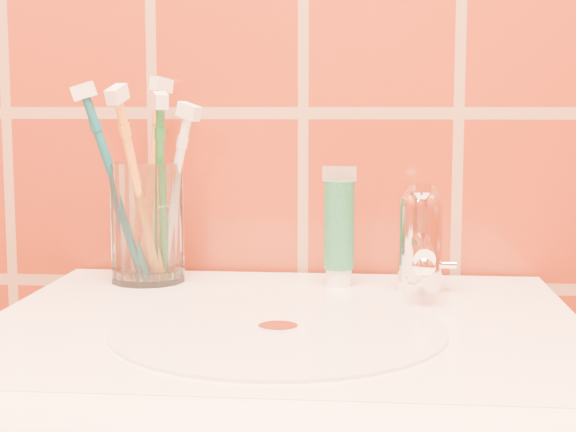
# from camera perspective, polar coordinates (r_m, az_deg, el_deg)

# --- Properties ---
(glass_tumbler) EXTENTS (0.10, 0.10, 0.14)m
(glass_tumbler) POSITION_cam_1_polar(r_m,az_deg,el_deg) (1.02, -9.08, -0.41)
(glass_tumbler) COLOR white
(glass_tumbler) RESTS_ON pedestal_sink
(toothpaste_tube) EXTENTS (0.04, 0.03, 0.13)m
(toothpaste_tube) POSITION_cam_1_polar(r_m,az_deg,el_deg) (0.98, 3.32, -0.93)
(toothpaste_tube) COLOR white
(toothpaste_tube) RESTS_ON pedestal_sink
(faucet) EXTENTS (0.05, 0.11, 0.12)m
(faucet) POSITION_cam_1_polar(r_m,az_deg,el_deg) (0.96, 8.57, -1.17)
(faucet) COLOR white
(faucet) RESTS_ON pedestal_sink
(toothbrush_0) EXTENTS (0.09, 0.17, 0.25)m
(toothbrush_0) POSITION_cam_1_polar(r_m,az_deg,el_deg) (0.97, -9.67, 1.66)
(toothbrush_0) COLOR orange
(toothbrush_0) RESTS_ON glass_tumbler
(toothbrush_1) EXTENTS (0.12, 0.11, 0.23)m
(toothbrush_1) POSITION_cam_1_polar(r_m,az_deg,el_deg) (1.00, -11.05, 1.90)
(toothbrush_1) COLOR #0B5263
(toothbrush_1) RESTS_ON glass_tumbler
(toothbrush_2) EXTENTS (0.07, 0.11, 0.23)m
(toothbrush_2) POSITION_cam_1_polar(r_m,az_deg,el_deg) (1.00, -8.32, 1.63)
(toothbrush_2) COLOR #1C692A
(toothbrush_2) RESTS_ON glass_tumbler
(toothbrush_3) EXTENTS (0.13, 0.11, 0.21)m
(toothbrush_3) POSITION_cam_1_polar(r_m,az_deg,el_deg) (1.00, -7.54, 1.35)
(toothbrush_3) COLOR white
(toothbrush_3) RESTS_ON glass_tumbler
(toothbrush_4) EXTENTS (0.09, 0.10, 0.24)m
(toothbrush_4) POSITION_cam_1_polar(r_m,az_deg,el_deg) (1.03, -8.82, 2.32)
(toothbrush_4) COLOR orange
(toothbrush_4) RESTS_ON glass_tumbler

